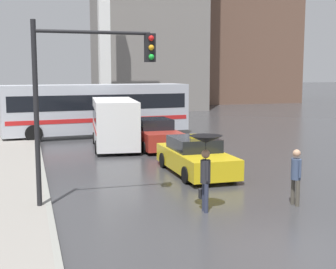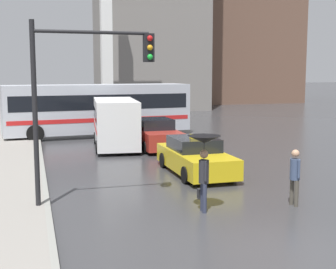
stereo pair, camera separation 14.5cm
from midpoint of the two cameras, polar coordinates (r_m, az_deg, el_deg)
ground_plane at (r=10.55m, az=12.07°, el=-13.78°), size 300.00×300.00×0.00m
taxi at (r=17.77m, az=3.11°, el=-2.74°), size 1.91×4.60×1.52m
sedan_red at (r=23.55m, az=-1.80°, el=-0.04°), size 1.91×4.37×1.50m
ambulance_van at (r=23.79m, az=-6.72°, el=1.61°), size 2.54×5.44×2.46m
city_bus at (r=28.45m, az=-8.82°, el=3.27°), size 11.23×3.63×3.10m
pedestrian_with_umbrella at (r=12.73m, az=4.28°, el=-2.26°), size 0.91×0.91×2.12m
pedestrian_man at (r=13.92m, az=15.04°, el=-4.56°), size 0.30×0.44×1.64m
traffic_light at (r=13.22m, az=-10.15°, el=6.67°), size 3.40×0.38×5.21m
monument_cross at (r=40.07m, az=-7.97°, el=15.83°), size 7.46×0.90×16.95m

